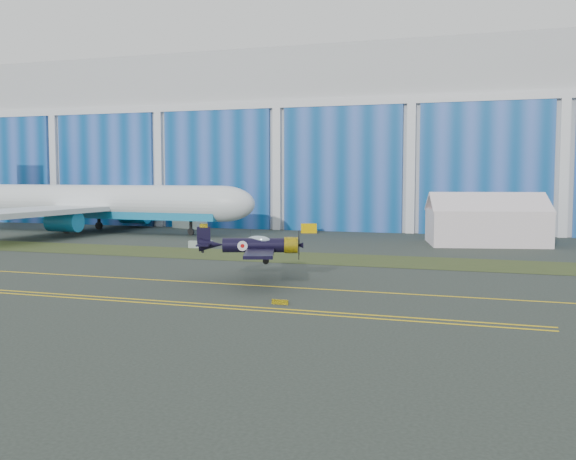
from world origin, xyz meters
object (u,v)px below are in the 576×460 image
(tent, at_px, (486,218))
(tug, at_px, (309,228))
(jetliner, at_px, (96,165))
(shipping_container, at_px, (189,220))
(warbird, at_px, (254,245))

(tent, distance_m, tug, 28.80)
(jetliner, xyz_separation_m, tent, (59.73, -0.60, -7.20))
(tug, bearing_deg, shipping_container, 156.50)
(tent, relative_size, shipping_container, 2.75)
(tent, height_order, shipping_container, tent)
(warbird, height_order, shipping_container, warbird)
(shipping_container, relative_size, tug, 2.49)
(warbird, xyz_separation_m, tent, (17.39, 38.40, 0.34))
(tent, height_order, tug, tent)
(tent, bearing_deg, warbird, -127.52)
(tent, bearing_deg, jetliner, 166.26)
(jetliner, distance_m, tent, 60.17)
(tent, relative_size, tug, 6.85)
(shipping_container, xyz_separation_m, tug, (21.95, -2.19, -0.61))
(tug, bearing_deg, warbird, -96.37)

